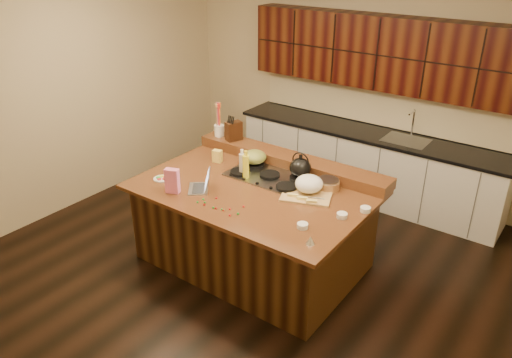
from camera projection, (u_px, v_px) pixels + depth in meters
The scene contains 35 objects.
room at pixel (253, 149), 4.97m from camera, with size 5.52×5.02×2.72m.
island at pixel (253, 225), 5.36m from camera, with size 2.40×1.60×0.92m.
back_ledge at pixel (290, 160), 5.64m from camera, with size 2.40×0.30×0.12m, color black.
cooktop at pixel (270, 176), 5.37m from camera, with size 0.92×0.52×0.05m.
back_counter at pixel (371, 128), 6.58m from camera, with size 3.70×0.66×2.40m.
kettle at pixel (300, 168), 5.24m from camera, with size 0.23×0.23×0.21m, color black.
green_bowl at pixel (254, 157), 5.57m from camera, with size 0.27×0.27×0.15m, color olive.
laptop at pixel (202, 185), 5.10m from camera, with size 0.35×0.36×0.20m.
oil_bottle at pixel (246, 167), 5.29m from camera, with size 0.07×0.07×0.27m, color yellow.
vinegar_bottle at pixel (242, 165), 5.37m from camera, with size 0.06×0.06×0.25m, color silver.
wooden_tray at pixel (308, 186), 4.99m from camera, with size 0.58×0.50×0.20m.
ramekin_a at pixel (303, 226), 4.44m from camera, with size 0.10×0.10×0.04m, color white.
ramekin_b at pixel (365, 209), 4.70m from camera, with size 0.10×0.10×0.04m, color white.
ramekin_c at pixel (342, 215), 4.60m from camera, with size 0.10×0.10×0.04m, color white.
strainer_bowl at pixel (328, 185), 5.11m from camera, with size 0.24×0.24×0.09m, color #996B3F.
kitchen_timer at pixel (310, 240), 4.20m from camera, with size 0.08×0.08×0.07m, color silver.
pink_bag at pixel (172, 181), 5.01m from camera, with size 0.14×0.07×0.26m, color pink.
candy_plate at pixel (162, 179), 5.33m from camera, with size 0.18×0.18×0.01m, color white.
package_box at pixel (217, 156), 5.71m from camera, with size 0.10×0.07×0.14m, color #F5D556.
utensil_crock at pixel (219, 130), 6.13m from camera, with size 0.12×0.12×0.14m, color white.
knife_block at pixel (234, 131), 5.99m from camera, with size 0.11×0.19×0.23m, color black.
gumdrop_0 at pixel (230, 209), 4.73m from camera, with size 0.02×0.02×0.02m, color red.
gumdrop_1 at pixel (197, 202), 4.86m from camera, with size 0.02×0.02×0.02m, color #198C26.
gumdrop_2 at pixel (204, 205), 4.81m from camera, with size 0.02×0.02×0.02m, color red.
gumdrop_3 at pixel (203, 199), 4.91m from camera, with size 0.02×0.02×0.02m, color #198C26.
gumdrop_4 at pixel (244, 206), 4.78m from camera, with size 0.02×0.02×0.02m, color red.
gumdrop_5 at pixel (222, 209), 4.73m from camera, with size 0.02×0.02×0.02m, color #198C26.
gumdrop_6 at pixel (216, 208), 4.75m from camera, with size 0.02×0.02×0.02m, color red.
gumdrop_7 at pixel (213, 208), 4.76m from camera, with size 0.02×0.02×0.02m, color #198C26.
gumdrop_8 at pixel (223, 210), 4.71m from camera, with size 0.02×0.02×0.02m, color red.
gumdrop_9 at pixel (224, 210), 4.72m from camera, with size 0.02×0.02×0.02m, color #198C26.
gumdrop_10 at pixel (216, 198), 4.93m from camera, with size 0.02×0.02×0.02m, color red.
gumdrop_11 at pixel (205, 202), 4.85m from camera, with size 0.02×0.02×0.02m, color #198C26.
gumdrop_12 at pixel (230, 215), 4.63m from camera, with size 0.02×0.02×0.02m, color red.
gumdrop_13 at pixel (238, 214), 4.65m from camera, with size 0.02×0.02×0.02m, color #198C26.
Camera 1 is at (2.73, -3.69, 3.27)m, focal length 35.00 mm.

